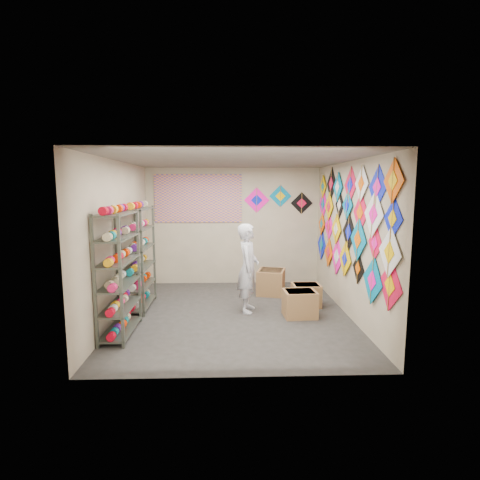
{
  "coord_description": "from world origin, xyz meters",
  "views": [
    {
      "loc": [
        -0.12,
        -6.45,
        2.24
      ],
      "look_at": [
        0.1,
        0.3,
        1.3
      ],
      "focal_mm": 28.0,
      "sensor_mm": 36.0,
      "label": 1
    }
  ],
  "objects_px": {
    "shelf_rack_front": "(119,274)",
    "shelf_rack_back": "(139,258)",
    "shopkeeper": "(248,268)",
    "carton_b": "(306,295)",
    "carton_c": "(271,282)",
    "carton_a": "(300,304)"
  },
  "relations": [
    {
      "from": "carton_a",
      "to": "carton_c",
      "type": "height_order",
      "value": "carton_c"
    },
    {
      "from": "carton_a",
      "to": "shelf_rack_front",
      "type": "bearing_deg",
      "value": -169.72
    },
    {
      "from": "carton_a",
      "to": "carton_b",
      "type": "xyz_separation_m",
      "value": [
        0.23,
        0.58,
        -0.02
      ]
    },
    {
      "from": "shelf_rack_front",
      "to": "carton_b",
      "type": "bearing_deg",
      "value": 22.1
    },
    {
      "from": "carton_a",
      "to": "shelf_rack_back",
      "type": "bearing_deg",
      "value": 165.13
    },
    {
      "from": "shelf_rack_front",
      "to": "carton_c",
      "type": "xyz_separation_m",
      "value": [
        2.57,
        2.13,
        -0.69
      ]
    },
    {
      "from": "carton_a",
      "to": "carton_c",
      "type": "distance_m",
      "value": 1.47
    },
    {
      "from": "carton_b",
      "to": "carton_c",
      "type": "bearing_deg",
      "value": 123.1
    },
    {
      "from": "shelf_rack_front",
      "to": "shelf_rack_back",
      "type": "bearing_deg",
      "value": 90.0
    },
    {
      "from": "carton_a",
      "to": "carton_b",
      "type": "bearing_deg",
      "value": 64.68
    },
    {
      "from": "shopkeeper",
      "to": "carton_c",
      "type": "xyz_separation_m",
      "value": [
        0.55,
        1.1,
        -0.55
      ]
    },
    {
      "from": "shelf_rack_front",
      "to": "carton_b",
      "type": "height_order",
      "value": "shelf_rack_front"
    },
    {
      "from": "shelf_rack_back",
      "to": "carton_a",
      "type": "height_order",
      "value": "shelf_rack_back"
    },
    {
      "from": "shelf_rack_front",
      "to": "shopkeeper",
      "type": "relative_size",
      "value": 1.18
    },
    {
      "from": "shelf_rack_front",
      "to": "shelf_rack_back",
      "type": "xyz_separation_m",
      "value": [
        0.0,
        1.3,
        0.0
      ]
    },
    {
      "from": "shopkeeper",
      "to": "shelf_rack_front",
      "type": "bearing_deg",
      "value": 126.04
    },
    {
      "from": "shelf_rack_back",
      "to": "shopkeeper",
      "type": "relative_size",
      "value": 1.18
    },
    {
      "from": "shelf_rack_front",
      "to": "carton_c",
      "type": "bearing_deg",
      "value": 39.6
    },
    {
      "from": "shopkeeper",
      "to": "shelf_rack_back",
      "type": "bearing_deg",
      "value": 91.41
    },
    {
      "from": "shelf_rack_back",
      "to": "shopkeeper",
      "type": "xyz_separation_m",
      "value": [
        2.02,
        -0.28,
        -0.15
      ]
    },
    {
      "from": "shopkeeper",
      "to": "carton_c",
      "type": "relative_size",
      "value": 2.7
    },
    {
      "from": "shelf_rack_back",
      "to": "shelf_rack_front",
      "type": "bearing_deg",
      "value": -90.0
    }
  ]
}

